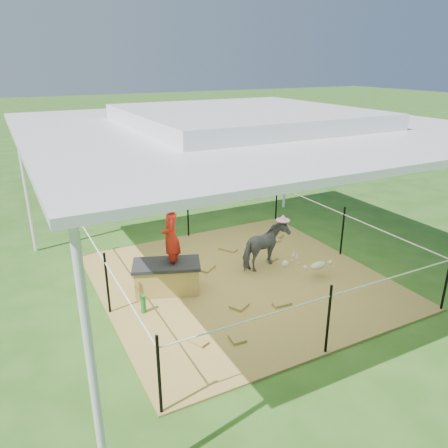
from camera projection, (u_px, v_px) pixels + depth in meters
name	position (u px, v px, depth m)	size (l,w,h in m)	color
ground	(240.00, 281.00, 7.56)	(90.00, 90.00, 0.00)	#2D5919
hay_patch	(240.00, 280.00, 7.55)	(4.60, 4.60, 0.03)	brown
canopy_tent	(242.00, 123.00, 6.61)	(6.30, 6.30, 2.90)	silver
rope_fence	(241.00, 247.00, 7.33)	(4.54, 4.54, 1.00)	black
straw_bale	(167.00, 278.00, 7.09)	(1.01, 0.50, 0.45)	#B89643
dark_cloth	(166.00, 264.00, 7.00)	(1.07, 0.56, 0.06)	black
woman	(171.00, 230.00, 6.84)	(0.44, 0.29, 1.21)	red
green_bottle	(143.00, 304.00, 6.51)	(0.08, 0.08, 0.28)	#1B7D29
pony	(265.00, 247.00, 7.83)	(0.44, 0.97, 0.82)	#46474B
pink_hat	(266.00, 222.00, 7.67)	(0.26, 0.26, 0.12)	#FF93C7
foal	(318.00, 264.00, 7.53)	(0.90, 0.50, 0.50)	#C9B393
trash_barrel	(243.00, 165.00, 13.91)	(0.58, 0.58, 0.90)	blue
picnic_table_near	(180.00, 158.00, 14.94)	(2.06, 1.49, 0.86)	brown
picnic_table_far	(235.00, 145.00, 17.77)	(1.58, 1.14, 0.66)	brown
distant_person	(185.00, 156.00, 14.77)	(0.51, 0.39, 1.04)	#348AC6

